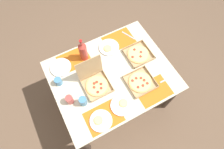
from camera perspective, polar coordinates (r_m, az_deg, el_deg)
name	(u,v)px	position (r m, az deg, el deg)	size (l,w,h in m)	color
ground_plane	(112,97)	(2.72, 0.00, -6.93)	(6.00, 6.00, 0.00)	brown
dining_table	(112,79)	(2.13, 0.00, -1.30)	(1.31, 1.05, 0.75)	#3F3328
placemat_near_left	(104,117)	(1.88, -2.59, -13.02)	(0.36, 0.26, 0.00)	orange
placemat_near_right	(153,91)	(2.00, 12.66, -4.95)	(0.36, 0.26, 0.00)	orange
placemat_far_left	(74,59)	(2.17, -11.67, 4.59)	(0.36, 0.26, 0.00)	orange
placemat_far_right	(119,40)	(2.28, 2.11, 10.69)	(0.36, 0.26, 0.00)	orange
pizza_box_edge_far	(95,82)	(1.95, -5.16, -2.30)	(0.28, 0.30, 0.31)	tan
pizza_box_corner_right	(138,54)	(2.17, 8.15, 6.25)	(0.29, 0.29, 0.04)	tan
pizza_box_corner_left	(140,82)	(2.01, 8.76, -2.30)	(0.29, 0.29, 0.04)	tan
plate_far_left	(109,47)	(2.20, -0.99, 8.41)	(0.24, 0.24, 0.03)	white
plate_near_left	(122,105)	(1.90, 3.01, -9.44)	(0.23, 0.23, 0.03)	white
plate_middle	(101,121)	(1.86, -3.51, -14.10)	(0.22, 0.22, 0.03)	white
plate_far_right	(61,67)	(2.14, -15.61, 2.16)	(0.24, 0.24, 0.02)	white
soda_bottle	(83,51)	(2.05, -8.94, 7.16)	(0.09, 0.09, 0.32)	#B2382D
cup_clear_left	(58,81)	(2.03, -16.27, -2.06)	(0.07, 0.07, 0.09)	teal
cup_spare	(70,100)	(1.92, -13.00, -7.59)	(0.07, 0.07, 0.10)	#BF4742
cup_dark	(83,101)	(1.88, -8.95, -8.13)	(0.08, 0.08, 0.11)	teal
fork_by_near_right	(128,35)	(2.33, 5.07, 11.97)	(0.19, 0.02, 0.01)	#B7B7BC
fork_by_near_left	(167,79)	(2.10, 16.78, -1.30)	(0.19, 0.02, 0.01)	#B7B7BC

